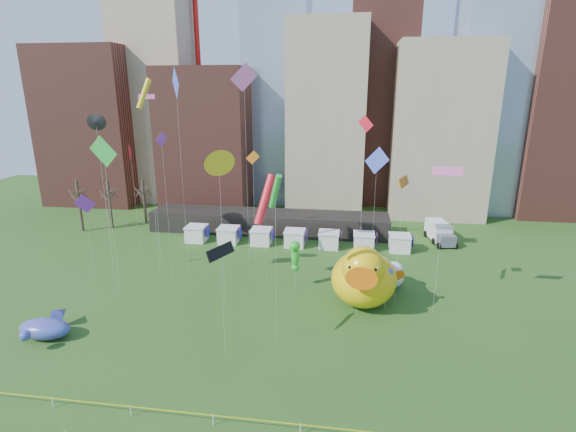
% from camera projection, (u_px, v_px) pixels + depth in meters
% --- Properties ---
extents(ground, '(160.00, 160.00, 0.00)m').
position_uv_depth(ground, '(214.00, 425.00, 29.70)').
color(ground, '#27531A').
rests_on(ground, ground).
extents(skyline, '(101.00, 23.00, 68.00)m').
position_uv_depth(skyline, '(319.00, 93.00, 81.36)').
color(skyline, brown).
rests_on(skyline, ground).
extents(pavilion, '(38.00, 6.00, 3.20)m').
position_uv_depth(pavilion, '(269.00, 222.00, 69.69)').
color(pavilion, black).
rests_on(pavilion, ground).
extents(vendor_tents, '(33.24, 2.80, 2.40)m').
position_uv_depth(vendor_tents, '(295.00, 239.00, 63.44)').
color(vendor_tents, white).
rests_on(vendor_tents, ground).
extents(bare_trees, '(8.44, 6.44, 8.50)m').
position_uv_depth(bare_trees, '(111.00, 204.00, 71.19)').
color(bare_trees, '#382B21').
rests_on(bare_trees, ground).
extents(caution_tape, '(50.00, 0.06, 0.90)m').
position_uv_depth(caution_tape, '(213.00, 417.00, 29.51)').
color(caution_tape, white).
rests_on(caution_tape, ground).
extents(big_duck, '(7.58, 9.76, 7.29)m').
position_uv_depth(big_duck, '(364.00, 276.00, 45.27)').
color(big_duck, yellow).
rests_on(big_duck, ground).
extents(small_duck, '(4.45, 5.01, 3.51)m').
position_uv_depth(small_duck, '(390.00, 274.00, 49.99)').
color(small_duck, white).
rests_on(small_duck, ground).
extents(seahorse_green, '(1.49, 1.73, 5.76)m').
position_uv_depth(seahorse_green, '(295.00, 253.00, 49.14)').
color(seahorse_green, silver).
rests_on(seahorse_green, ground).
extents(seahorse_purple, '(1.48, 1.69, 4.69)m').
position_uv_depth(seahorse_purple, '(387.00, 281.00, 44.51)').
color(seahorse_purple, silver).
rests_on(seahorse_purple, ground).
extents(whale_inflatable, '(4.90, 6.25, 2.14)m').
position_uv_depth(whale_inflatable, '(46.00, 327.00, 40.04)').
color(whale_inflatable, '#593797').
rests_on(whale_inflatable, ground).
extents(box_truck, '(3.67, 7.06, 2.86)m').
position_uv_depth(box_truck, '(439.00, 232.00, 65.27)').
color(box_truck, white).
rests_on(box_truck, ground).
extents(kite_0, '(1.34, 0.82, 19.95)m').
position_uv_depth(kite_0, '(365.00, 137.00, 39.24)').
color(kite_0, silver).
rests_on(kite_0, ground).
extents(kite_1, '(2.83, 0.44, 15.23)m').
position_uv_depth(kite_1, '(447.00, 172.00, 40.43)').
color(kite_1, silver).
rests_on(kite_1, ground).
extents(kite_2, '(1.70, 0.55, 19.81)m').
position_uv_depth(kite_2, '(96.00, 123.00, 43.79)').
color(kite_2, silver).
rests_on(kite_2, ground).
extents(kite_3, '(3.28, 0.49, 17.65)m').
position_uv_depth(kite_3, '(104.00, 153.00, 44.69)').
color(kite_3, silver).
rests_on(kite_3, ground).
extents(kite_4, '(1.68, 2.20, 16.58)m').
position_uv_depth(kite_4, '(219.00, 163.00, 41.61)').
color(kite_4, silver).
rests_on(kite_4, ground).
extents(kite_5, '(2.94, 2.01, 15.28)m').
position_uv_depth(kite_5, '(377.00, 162.00, 54.59)').
color(kite_5, silver).
rests_on(kite_5, ground).
extents(kite_6, '(1.46, 2.92, 13.86)m').
position_uv_depth(kite_6, '(403.00, 182.00, 42.59)').
color(kite_6, silver).
rests_on(kite_6, ground).
extents(kite_7, '(0.76, 1.42, 17.62)m').
position_uv_depth(kite_7, '(162.00, 147.00, 48.16)').
color(kite_7, silver).
rests_on(kite_7, ground).
extents(kite_8, '(1.49, 2.54, 15.34)m').
position_uv_depth(kite_8, '(130.00, 153.00, 57.98)').
color(kite_8, silver).
rests_on(kite_8, ground).
extents(kite_9, '(1.88, 0.91, 21.60)m').
position_uv_depth(kite_9, '(147.00, 100.00, 51.35)').
color(kite_9, silver).
rests_on(kite_9, ground).
extents(kite_10, '(1.61, 2.93, 10.03)m').
position_uv_depth(kite_10, '(221.00, 252.00, 34.89)').
color(kite_10, silver).
rests_on(kite_10, ground).
extents(kite_11, '(1.54, 1.77, 15.60)m').
position_uv_depth(kite_11, '(275.00, 192.00, 35.68)').
color(kite_11, silver).
rests_on(kite_11, ground).
extents(kite_12, '(1.69, 1.87, 23.36)m').
position_uv_depth(kite_12, '(144.00, 94.00, 46.87)').
color(kite_12, silver).
rests_on(kite_12, ground).
extents(kite_13, '(1.84, 2.74, 24.44)m').
position_uv_depth(kite_13, '(176.00, 87.00, 46.19)').
color(kite_13, silver).
rests_on(kite_13, ground).
extents(kite_14, '(1.75, 0.19, 14.88)m').
position_uv_depth(kite_14, '(253.00, 162.00, 53.96)').
color(kite_14, silver).
rests_on(kite_14, ground).
extents(kite_15, '(1.78, 1.59, 10.53)m').
position_uv_depth(kite_15, '(85.00, 205.00, 50.41)').
color(kite_15, silver).
rests_on(kite_15, ground).
extents(kite_16, '(2.62, 3.38, 12.96)m').
position_uv_depth(kite_16, '(265.00, 200.00, 49.23)').
color(kite_16, silver).
rests_on(kite_16, ground).
extents(kite_17, '(2.98, 1.62, 25.21)m').
position_uv_depth(kite_17, '(244.00, 81.00, 51.74)').
color(kite_17, silver).
rests_on(kite_17, ground).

